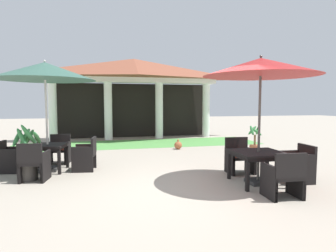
{
  "coord_description": "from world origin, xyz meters",
  "views": [
    {
      "loc": [
        -1.68,
        -5.57,
        1.77
      ],
      "look_at": [
        0.13,
        1.92,
        1.15
      ],
      "focal_mm": 30.38,
      "sensor_mm": 36.0,
      "label": 1
    }
  ],
  "objects_px": {
    "patio_chair_near_foreground_west": "(9,157)",
    "patio_table_mid_left": "(258,156)",
    "patio_table_near_foreground": "(48,148)",
    "patio_chair_near_foreground_north": "(59,150)",
    "patio_umbrella_near_foreground": "(45,72)",
    "potted_palm_left_edge": "(27,161)",
    "patio_chair_near_foreground_east": "(86,155)",
    "patio_chair_mid_left_south": "(284,177)",
    "patio_chair_near_foreground_south": "(34,163)",
    "patio_chair_mid_left_north": "(240,157)",
    "patio_chair_mid_left_east": "(298,163)",
    "potted_palm_right_edge": "(255,144)",
    "terracotta_urn": "(178,145)",
    "patio_umbrella_mid_left": "(261,68)"
  },
  "relations": [
    {
      "from": "patio_chair_near_foreground_west",
      "to": "patio_table_mid_left",
      "type": "distance_m",
      "value": 6.17
    },
    {
      "from": "patio_table_near_foreground",
      "to": "patio_chair_near_foreground_north",
      "type": "relative_size",
      "value": 1.16
    },
    {
      "from": "patio_chair_near_foreground_west",
      "to": "patio_table_mid_left",
      "type": "bearing_deg",
      "value": 74.53
    },
    {
      "from": "patio_umbrella_near_foreground",
      "to": "potted_palm_left_edge",
      "type": "bearing_deg",
      "value": -109.94
    },
    {
      "from": "patio_chair_near_foreground_east",
      "to": "patio_chair_mid_left_south",
      "type": "relative_size",
      "value": 0.99
    },
    {
      "from": "patio_chair_near_foreground_south",
      "to": "patio_chair_near_foreground_west",
      "type": "distance_m",
      "value": 1.36
    },
    {
      "from": "patio_table_near_foreground",
      "to": "patio_chair_mid_left_north",
      "type": "height_order",
      "value": "patio_chair_mid_left_north"
    },
    {
      "from": "patio_chair_near_foreground_east",
      "to": "patio_chair_mid_left_north",
      "type": "height_order",
      "value": "patio_chair_mid_left_north"
    },
    {
      "from": "patio_chair_near_foreground_west",
      "to": "patio_chair_mid_left_south",
      "type": "bearing_deg",
      "value": 66.51
    },
    {
      "from": "patio_chair_mid_left_south",
      "to": "patio_chair_mid_left_east",
      "type": "bearing_deg",
      "value": 45.2
    },
    {
      "from": "potted_palm_right_edge",
      "to": "terracotta_urn",
      "type": "distance_m",
      "value": 2.83
    },
    {
      "from": "patio_chair_near_foreground_south",
      "to": "patio_chair_near_foreground_north",
      "type": "xyz_separation_m",
      "value": [
        0.28,
        1.91,
        -0.02
      ]
    },
    {
      "from": "terracotta_urn",
      "to": "potted_palm_left_edge",
      "type": "bearing_deg",
      "value": -142.93
    },
    {
      "from": "patio_chair_near_foreground_east",
      "to": "patio_chair_near_foreground_west",
      "type": "height_order",
      "value": "patio_chair_near_foreground_east"
    },
    {
      "from": "patio_chair_near_foreground_south",
      "to": "potted_palm_left_edge",
      "type": "xyz_separation_m",
      "value": [
        -0.16,
        0.12,
        0.02
      ]
    },
    {
      "from": "patio_table_mid_left",
      "to": "potted_palm_right_edge",
      "type": "relative_size",
      "value": 1.09
    },
    {
      "from": "potted_palm_right_edge",
      "to": "terracotta_urn",
      "type": "bearing_deg",
      "value": 148.69
    },
    {
      "from": "patio_umbrella_mid_left",
      "to": "terracotta_urn",
      "type": "bearing_deg",
      "value": 95.05
    },
    {
      "from": "patio_chair_near_foreground_south",
      "to": "patio_chair_near_foreground_west",
      "type": "bearing_deg",
      "value": 134.81
    },
    {
      "from": "patio_umbrella_mid_left",
      "to": "patio_chair_mid_left_south",
      "type": "height_order",
      "value": "patio_umbrella_mid_left"
    },
    {
      "from": "patio_chair_mid_left_east",
      "to": "terracotta_urn",
      "type": "distance_m",
      "value": 5.22
    },
    {
      "from": "patio_chair_near_foreground_south",
      "to": "patio_chair_mid_left_north",
      "type": "xyz_separation_m",
      "value": [
        4.9,
        -0.41,
        -0.0
      ]
    },
    {
      "from": "patio_umbrella_near_foreground",
      "to": "terracotta_urn",
      "type": "relative_size",
      "value": 7.56
    },
    {
      "from": "patio_chair_near_foreground_east",
      "to": "patio_chair_near_foreground_south",
      "type": "bearing_deg",
      "value": 135.01
    },
    {
      "from": "patio_chair_near_foreground_east",
      "to": "patio_chair_mid_left_south",
      "type": "height_order",
      "value": "patio_chair_mid_left_south"
    },
    {
      "from": "patio_chair_near_foreground_south",
      "to": "patio_chair_near_foreground_north",
      "type": "height_order",
      "value": "patio_chair_near_foreground_south"
    },
    {
      "from": "patio_table_mid_left",
      "to": "potted_palm_right_edge",
      "type": "xyz_separation_m",
      "value": [
        1.97,
        3.49,
        -0.28
      ]
    },
    {
      "from": "patio_table_near_foreground",
      "to": "patio_chair_mid_left_east",
      "type": "xyz_separation_m",
      "value": [
        5.67,
        -2.4,
        -0.19
      ]
    },
    {
      "from": "patio_chair_near_foreground_west",
      "to": "potted_palm_right_edge",
      "type": "relative_size",
      "value": 0.8
    },
    {
      "from": "patio_chair_mid_left_south",
      "to": "potted_palm_left_edge",
      "type": "bearing_deg",
      "value": 156.97
    },
    {
      "from": "patio_table_mid_left",
      "to": "patio_umbrella_mid_left",
      "type": "bearing_deg",
      "value": 172.87
    },
    {
      "from": "patio_chair_near_foreground_north",
      "to": "terracotta_urn",
      "type": "bearing_deg",
      "value": -149.88
    },
    {
      "from": "patio_chair_near_foreground_north",
      "to": "terracotta_urn",
      "type": "relative_size",
      "value": 2.21
    },
    {
      "from": "patio_chair_mid_left_north",
      "to": "patio_chair_mid_left_south",
      "type": "bearing_deg",
      "value": 90.0
    },
    {
      "from": "patio_table_mid_left",
      "to": "patio_chair_mid_left_south",
      "type": "bearing_deg",
      "value": -93.63
    },
    {
      "from": "patio_chair_near_foreground_north",
      "to": "potted_palm_right_edge",
      "type": "bearing_deg",
      "value": -170.12
    },
    {
      "from": "patio_chair_near_foreground_north",
      "to": "patio_chair_mid_left_north",
      "type": "bearing_deg",
      "value": 161.54
    },
    {
      "from": "patio_table_near_foreground",
      "to": "terracotta_urn",
      "type": "relative_size",
      "value": 2.56
    },
    {
      "from": "terracotta_urn",
      "to": "patio_table_near_foreground",
      "type": "bearing_deg",
      "value": -148.46
    },
    {
      "from": "patio_chair_mid_left_south",
      "to": "patio_chair_mid_left_north",
      "type": "height_order",
      "value": "patio_chair_mid_left_north"
    },
    {
      "from": "patio_chair_near_foreground_west",
      "to": "patio_chair_mid_left_south",
      "type": "distance_m",
      "value": 6.57
    },
    {
      "from": "patio_chair_near_foreground_north",
      "to": "potted_palm_left_edge",
      "type": "relative_size",
      "value": 0.63
    },
    {
      "from": "patio_chair_mid_left_south",
      "to": "patio_chair_mid_left_east",
      "type": "distance_m",
      "value": 1.37
    },
    {
      "from": "patio_umbrella_near_foreground",
      "to": "patio_chair_mid_left_south",
      "type": "relative_size",
      "value": 3.25
    },
    {
      "from": "patio_chair_near_foreground_south",
      "to": "terracotta_urn",
      "type": "distance_m",
      "value": 5.67
    },
    {
      "from": "patio_chair_mid_left_south",
      "to": "patio_chair_mid_left_north",
      "type": "distance_m",
      "value": 1.95
    },
    {
      "from": "patio_table_mid_left",
      "to": "potted_palm_left_edge",
      "type": "bearing_deg",
      "value": 163.23
    },
    {
      "from": "patio_chair_near_foreground_north",
      "to": "patio_chair_mid_left_east",
      "type": "distance_m",
      "value": 6.47
    },
    {
      "from": "patio_chair_mid_left_east",
      "to": "patio_table_mid_left",
      "type": "bearing_deg",
      "value": 90.0
    },
    {
      "from": "patio_chair_mid_left_east",
      "to": "potted_palm_left_edge",
      "type": "relative_size",
      "value": 0.63
    }
  ]
}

